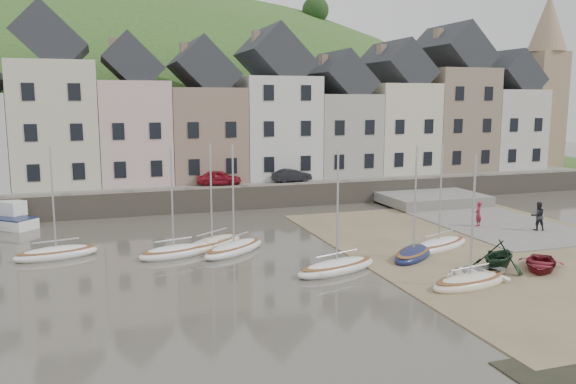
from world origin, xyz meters
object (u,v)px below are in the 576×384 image
object	(u,v)px
person_dark	(538,216)
person_red	(478,214)
sailboat_0	(56,253)
rowboat_red	(540,263)
rowboat_white	(473,273)
car_left	(219,178)
car_right	(292,175)
rowboat_green	(499,255)

from	to	relation	value
person_dark	person_red	bearing A→B (deg)	-17.94
sailboat_0	person_red	distance (m)	26.47
rowboat_red	person_red	world-z (taller)	person_red
person_dark	rowboat_white	bearing A→B (deg)	54.99
car_left	car_right	distance (m)	6.29
person_red	rowboat_white	bearing A→B (deg)	19.34
rowboat_white	person_red	bearing A→B (deg)	130.78
person_red	person_dark	distance (m)	3.68
rowboat_green	car_right	size ratio (longest dim) A/B	0.87
rowboat_green	rowboat_red	xyz separation A→B (m)	(2.10, -0.55, -0.45)
rowboat_green	car_right	world-z (taller)	car_right
car_left	sailboat_0	bearing A→B (deg)	154.41
car_right	car_left	bearing A→B (deg)	79.97
sailboat_0	car_right	bearing A→B (deg)	36.48
rowboat_red	car_left	size ratio (longest dim) A/B	0.87
person_dark	car_left	size ratio (longest dim) A/B	0.52
person_dark	rowboat_red	bearing A→B (deg)	68.48
rowboat_white	rowboat_green	size ratio (longest dim) A/B	1.19
person_dark	car_left	distance (m)	24.12
rowboat_red	car_left	xyz separation A→B (m)	(-11.59, 23.55, 1.83)
rowboat_green	car_left	xyz separation A→B (m)	(-9.49, 22.99, 1.38)
rowboat_green	rowboat_red	world-z (taller)	rowboat_green
car_left	car_right	size ratio (longest dim) A/B	1.07
rowboat_white	person_dark	bearing A→B (deg)	114.08
car_left	rowboat_green	bearing A→B (deg)	-141.82
rowboat_green	sailboat_0	bearing A→B (deg)	-148.84
rowboat_white	person_dark	distance (m)	12.84
person_red	rowboat_green	bearing A→B (deg)	25.78
rowboat_white	car_left	xyz separation A→B (m)	(-7.32, 23.95, 1.79)
sailboat_0	person_red	xyz separation A→B (m)	(26.45, -0.86, 0.68)
rowboat_green	person_red	world-z (taller)	person_red
person_dark	car_right	bearing A→B (deg)	-36.40
sailboat_0	car_left	size ratio (longest dim) A/B	1.75
rowboat_green	person_dark	xyz separation A→B (m)	(8.18, 6.61, 0.22)
car_left	car_right	world-z (taller)	car_left
rowboat_white	car_left	bearing A→B (deg)	-175.09
rowboat_red	car_right	world-z (taller)	car_right
rowboat_red	person_dark	size ratio (longest dim) A/B	1.68
person_red	car_left	world-z (taller)	car_left
rowboat_white	person_red	distance (m)	12.27
sailboat_0	person_red	bearing A→B (deg)	-1.86
rowboat_green	rowboat_white	bearing A→B (deg)	-100.51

